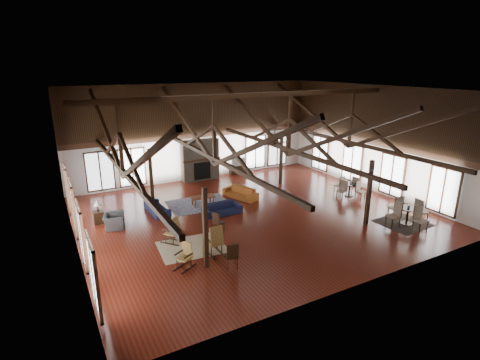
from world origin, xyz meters
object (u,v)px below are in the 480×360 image
sofa_navy_left (157,207)px  sofa_navy_front (222,209)px  sofa_orange (240,193)px  armchair (114,221)px  cafe_table_near (408,213)px  coffee_table (203,197)px  tv_console (237,170)px  cafe_table_far (350,188)px

sofa_navy_left → sofa_navy_front: bearing=-125.1°
sofa_navy_front → sofa_orange: bearing=40.8°
armchair → sofa_orange: bearing=-69.4°
sofa_navy_left → cafe_table_near: (9.76, -6.86, 0.27)m
armchair → cafe_table_near: cafe_table_near is taller
sofa_orange → coffee_table: sofa_orange is taller
coffee_table → tv_console: size_ratio=1.16×
sofa_orange → tv_console: bearing=134.0°
sofa_navy_left → cafe_table_far: cafe_table_far is taller
cafe_table_near → sofa_navy_front: bearing=143.7°
sofa_orange → sofa_navy_left: bearing=-110.8°
coffee_table → sofa_navy_left: bearing=-177.6°
sofa_navy_front → cafe_table_near: cafe_table_near is taller
sofa_orange → cafe_table_far: bearing=44.7°
sofa_navy_left → coffee_table: bearing=-95.1°
sofa_navy_front → tv_console: size_ratio=1.78×
coffee_table → cafe_table_far: bearing=-14.3°
cafe_table_near → tv_console: bearing=104.9°
cafe_table_near → coffee_table: bearing=137.2°
tv_console → sofa_orange: bearing=-116.1°
coffee_table → cafe_table_far: cafe_table_far is taller
sofa_navy_left → cafe_table_near: 11.93m
sofa_navy_left → tv_console: sofa_navy_left is taller
coffee_table → cafe_table_far: (7.76, -2.62, 0.08)m
sofa_navy_front → cafe_table_far: size_ratio=1.01×
cafe_table_near → cafe_table_far: size_ratio=1.13×
armchair → cafe_table_near: 13.41m
sofa_navy_front → cafe_table_far: 7.50m
sofa_navy_left → cafe_table_near: bearing=-128.3°
sofa_orange → cafe_table_near: cafe_table_near is taller
sofa_navy_front → tv_console: 7.21m
sofa_navy_front → armchair: bearing=170.4°
sofa_navy_left → armchair: (-2.23, -0.86, 0.03)m
sofa_navy_left → cafe_table_near: size_ratio=0.90×
coffee_table → armchair: armchair is taller
tv_console → cafe_table_near: bearing=-75.1°
sofa_navy_front → sofa_navy_left: 3.25m
sofa_navy_left → cafe_table_far: bearing=-108.0°
sofa_navy_front → sofa_orange: 2.52m
sofa_navy_front → sofa_orange: sofa_orange is taller
sofa_navy_left → coffee_table: 2.44m
cafe_table_near → armchair: bearing=153.4°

